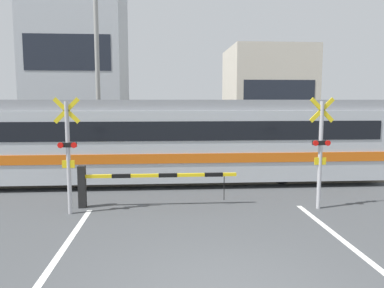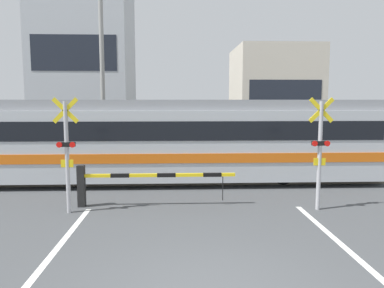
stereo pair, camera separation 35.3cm
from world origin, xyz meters
The scene contains 12 objects.
rail_track_near centered at (0.00, 7.58, 0.04)m, with size 50.00×0.10×0.08m.
rail_track_far centered at (0.00, 9.01, 0.04)m, with size 50.00×0.10×0.08m.
road_stripe_right centered at (2.92, 0.37, 0.00)m, with size 0.14×8.74×0.01m.
commuter_train centered at (-2.50, 8.29, 1.61)m, with size 18.74×2.92×3.00m.
crossing_barrier_near centered at (-1.99, 5.04, 0.74)m, with size 4.44×0.20×1.18m.
crossing_barrier_far centered at (1.99, 10.96, 0.74)m, with size 4.44×0.20×1.18m.
crossing_signal_left centered at (-3.37, 4.48, 1.69)m, with size 0.68×0.15×3.06m.
crossing_signal_right centered at (3.37, 4.48, 1.69)m, with size 0.68×0.15×3.06m.
pedestrian centered at (-0.40, 12.83, 0.90)m, with size 0.38×0.22×1.58m.
building_left_of_street centered at (-6.51, 20.26, 5.25)m, with size 5.97×5.78×10.51m.
building_right_of_street centered at (6.18, 20.26, 3.26)m, with size 5.31×5.78×6.53m.
utility_pole_streetside centered at (-4.12, 13.46, 4.15)m, with size 0.22×0.22×8.30m.
Camera 2 is at (-0.50, -5.37, 2.97)m, focal length 35.00 mm.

